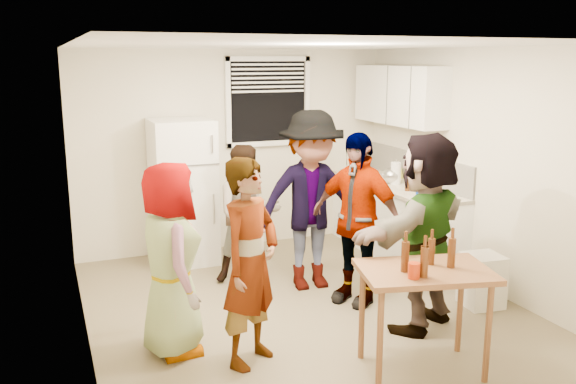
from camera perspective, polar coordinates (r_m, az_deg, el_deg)
name	(u,v)px	position (r m, az deg, el deg)	size (l,w,h in m)	color
room	(305,309)	(6.03, 1.57, -10.90)	(4.00, 4.50, 2.50)	beige
window	(268,102)	(7.78, -1.85, 8.45)	(1.12, 0.10, 1.06)	white
refrigerator	(183,192)	(7.27, -9.80, 0.03)	(0.70, 0.70, 1.70)	white
counter_lower	(394,221)	(7.61, 9.90, -2.67)	(0.60, 2.20, 0.86)	white
countertop	(395,185)	(7.51, 10.03, 0.65)	(0.64, 2.22, 0.04)	beige
backsplash	(416,167)	(7.63, 11.90, 2.28)	(0.03, 2.20, 0.36)	#AAA49B
upper_cabinets	(399,95)	(7.61, 10.37, 8.92)	(0.34, 1.60, 0.70)	white
kettle	(391,183)	(7.50, 9.62, 0.80)	(0.25, 0.21, 0.21)	silver
paper_towel	(395,184)	(7.48, 10.01, 0.75)	(0.12, 0.12, 0.26)	white
wine_bottle	(361,170)	(8.33, 6.89, 2.04)	(0.08, 0.08, 0.31)	black
beer_bottle_counter	(407,191)	(7.11, 11.11, 0.11)	(0.06, 0.06, 0.24)	#47230C
blue_cup	(420,196)	(6.86, 12.27, -0.39)	(0.10, 0.10, 0.13)	blue
picture_frame	(398,172)	(7.86, 10.25, 1.85)	(0.02, 0.17, 0.14)	#E1DF42
trash_bin	(482,281)	(6.32, 17.69, -7.95)	(0.35, 0.35, 0.52)	beige
serving_table	(420,369)	(5.09, 12.26, -15.87)	(0.98, 0.65, 0.83)	brown
beer_bottle_table	(431,264)	(4.87, 13.20, -6.60)	(0.05, 0.05, 0.21)	#47230C
red_cup	(414,278)	(4.54, 11.67, -7.91)	(0.09, 0.09, 0.12)	#A32606
guest_grey	(175,351)	(5.33, -10.56, -14.39)	(0.78, 1.60, 0.51)	gray
guest_stripe	(252,360)	(5.11, -3.42, -15.45)	(0.61, 1.66, 0.40)	#141933
guest_back_left	(249,280)	(6.79, -3.69, -8.19)	(0.73, 1.50, 0.57)	brown
guest_back_right	(311,286)	(6.60, 2.12, -8.79)	(1.21, 1.88, 0.70)	#3A3B3F
guest_black	(354,301)	(6.26, 6.21, -10.07)	(1.00, 1.71, 0.42)	black
guest_orange	(421,325)	(5.82, 12.32, -12.09)	(1.65, 1.78, 0.52)	#BF6443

